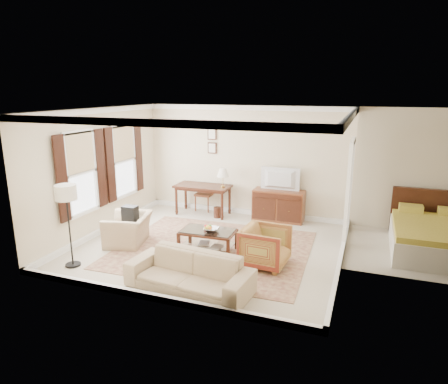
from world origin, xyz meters
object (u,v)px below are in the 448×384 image
Objects in this scene: striped_armchair at (265,245)px; sofa at (189,267)px; coffee_table at (208,235)px; club_armchair at (128,224)px; writing_desk at (203,189)px; sideboard at (279,205)px; tv at (280,172)px.

striped_armchair is 1.67m from sofa.
coffee_table is 1.15× the size of club_armchair.
coffee_table is at bearing 107.64° from sofa.
club_armchair is (-0.70, -2.52, -0.26)m from writing_desk.
sofa is (-0.58, -4.16, 0.02)m from sideboard.
sofa is (-0.96, -1.37, -0.01)m from striped_armchair.
club_armchair reaches higher than sideboard.
writing_desk is 2.12m from tv.
tv is (2.03, 0.17, 0.58)m from writing_desk.
writing_desk is 1.72× the size of striped_armchair.
sideboard is 2.82m from striped_armchair.
striped_armchair reaches higher than coffee_table.
coffee_table is at bearing -64.58° from writing_desk.
sideboard is at bearing 5.31° from writing_desk.
sofa is at bearing -97.99° from sideboard.
club_armchair reaches higher than striped_armchair.
sideboard is 0.61× the size of sofa.
writing_desk is 1.55× the size of tv.
tv is (0.00, -0.02, 0.87)m from sideboard.
tv reaches higher than writing_desk.
striped_armchair is (2.40, -2.60, -0.27)m from writing_desk.
coffee_table is at bearing 81.32° from club_armchair.
writing_desk is 2.63m from club_armchair.
striped_armchair is (1.29, -0.26, 0.06)m from coffee_table.
writing_desk is 2.06m from sideboard.
tv is at bearing 120.45° from club_armchair.
writing_desk is at bearing 116.16° from sofa.
sideboard is 1.30× the size of club_armchair.
striped_armchair reaches higher than sideboard.
club_armchair is (-2.73, -2.71, 0.04)m from sideboard.
club_armchair is (-3.10, 0.08, 0.01)m from striped_armchair.
sideboard reaches higher than coffee_table.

